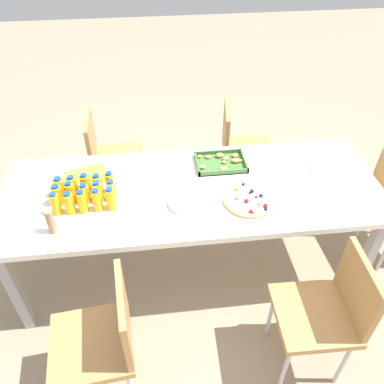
{
  "coord_description": "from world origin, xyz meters",
  "views": [
    {
      "loc": [
        -0.21,
        -1.8,
        2.27
      ],
      "look_at": [
        -0.01,
        -0.05,
        0.76
      ],
      "focal_mm": 36.42,
      "sensor_mm": 36.0,
      "label": 1
    }
  ],
  "objects_px": {
    "chair_near_left": "(104,336)",
    "juice_bottle_2": "(82,202)",
    "juice_bottle_3": "(97,200)",
    "cardboard_tube": "(51,222)",
    "juice_bottle_1": "(69,203)",
    "juice_bottle_12": "(86,185)",
    "juice_bottle_0": "(56,204)",
    "chair_far_right": "(239,145)",
    "plate_stack": "(186,202)",
    "juice_bottle_10": "(60,187)",
    "snack_tray": "(221,162)",
    "juice_bottle_4": "(111,199)",
    "juice_bottle_14": "(110,183)",
    "juice_bottle_8": "(98,192)",
    "chair_far_left": "(109,154)",
    "fruit_pizza": "(249,200)",
    "juice_bottle_5": "(58,195)",
    "napkin_stack": "(320,164)",
    "juice_bottle_9": "(112,191)",
    "juice_bottle_13": "(98,184)",
    "paper_folder": "(85,177)",
    "juice_bottle_11": "(73,186)",
    "juice_bottle_6": "(70,193)",
    "chair_near_right": "(328,308)",
    "juice_bottle_7": "(85,194)",
    "party_table": "(192,196)"
  },
  "relations": [
    {
      "from": "juice_bottle_2",
      "to": "juice_bottle_7",
      "type": "distance_m",
      "value": 0.08
    },
    {
      "from": "chair_near_right",
      "to": "juice_bottle_2",
      "type": "bearing_deg",
      "value": 65.07
    },
    {
      "from": "chair_near_left",
      "to": "napkin_stack",
      "type": "bearing_deg",
      "value": -61.78
    },
    {
      "from": "juice_bottle_5",
      "to": "juice_bottle_7",
      "type": "bearing_deg",
      "value": -2.35
    },
    {
      "from": "chair_far_right",
      "to": "plate_stack",
      "type": "relative_size",
      "value": 3.94
    },
    {
      "from": "juice_bottle_12",
      "to": "chair_near_right",
      "type": "bearing_deg",
      "value": -31.87
    },
    {
      "from": "juice_bottle_5",
      "to": "juice_bottle_7",
      "type": "relative_size",
      "value": 1.02
    },
    {
      "from": "juice_bottle_4",
      "to": "cardboard_tube",
      "type": "xyz_separation_m",
      "value": [
        -0.31,
        -0.15,
        0.0
      ]
    },
    {
      "from": "chair_near_left",
      "to": "napkin_stack",
      "type": "height_order",
      "value": "chair_near_left"
    },
    {
      "from": "snack_tray",
      "to": "plate_stack",
      "type": "xyz_separation_m",
      "value": [
        -0.27,
        -0.36,
        -0.0
      ]
    },
    {
      "from": "juice_bottle_12",
      "to": "fruit_pizza",
      "type": "distance_m",
      "value": 0.96
    },
    {
      "from": "chair_near_left",
      "to": "juice_bottle_14",
      "type": "relative_size",
      "value": 5.67
    },
    {
      "from": "juice_bottle_6",
      "to": "juice_bottle_12",
      "type": "bearing_deg",
      "value": 38.16
    },
    {
      "from": "plate_stack",
      "to": "chair_near_left",
      "type": "bearing_deg",
      "value": -126.43
    },
    {
      "from": "chair_far_left",
      "to": "juice_bottle_8",
      "type": "height_order",
      "value": "juice_bottle_8"
    },
    {
      "from": "juice_bottle_0",
      "to": "juice_bottle_1",
      "type": "distance_m",
      "value": 0.08
    },
    {
      "from": "juice_bottle_5",
      "to": "paper_folder",
      "type": "relative_size",
      "value": 0.53
    },
    {
      "from": "chair_near_left",
      "to": "paper_folder",
      "type": "relative_size",
      "value": 3.19
    },
    {
      "from": "juice_bottle_2",
      "to": "juice_bottle_8",
      "type": "height_order",
      "value": "juice_bottle_2"
    },
    {
      "from": "juice_bottle_1",
      "to": "juice_bottle_7",
      "type": "bearing_deg",
      "value": 45.35
    },
    {
      "from": "cardboard_tube",
      "to": "juice_bottle_14",
      "type": "bearing_deg",
      "value": 44.89
    },
    {
      "from": "juice_bottle_4",
      "to": "napkin_stack",
      "type": "bearing_deg",
      "value": 11.15
    },
    {
      "from": "juice_bottle_9",
      "to": "juice_bottle_13",
      "type": "xyz_separation_m",
      "value": [
        -0.09,
        0.07,
        -0.0
      ]
    },
    {
      "from": "chair_far_left",
      "to": "juice_bottle_5",
      "type": "height_order",
      "value": "juice_bottle_5"
    },
    {
      "from": "juice_bottle_8",
      "to": "juice_bottle_14",
      "type": "xyz_separation_m",
      "value": [
        0.07,
        0.07,
        0.0
      ]
    },
    {
      "from": "juice_bottle_5",
      "to": "juice_bottle_12",
      "type": "height_order",
      "value": "juice_bottle_12"
    },
    {
      "from": "juice_bottle_1",
      "to": "juice_bottle_3",
      "type": "relative_size",
      "value": 0.98
    },
    {
      "from": "party_table",
      "to": "juice_bottle_12",
      "type": "xyz_separation_m",
      "value": [
        -0.63,
        0.02,
        0.13
      ]
    },
    {
      "from": "juice_bottle_4",
      "to": "juice_bottle_6",
      "type": "relative_size",
      "value": 1.01
    },
    {
      "from": "juice_bottle_13",
      "to": "juice_bottle_3",
      "type": "bearing_deg",
      "value": -86.93
    },
    {
      "from": "juice_bottle_8",
      "to": "chair_far_right",
      "type": "bearing_deg",
      "value": 38.74
    },
    {
      "from": "party_table",
      "to": "juice_bottle_10",
      "type": "relative_size",
      "value": 17.0
    },
    {
      "from": "chair_near_left",
      "to": "juice_bottle_2",
      "type": "distance_m",
      "value": 0.73
    },
    {
      "from": "juice_bottle_5",
      "to": "juice_bottle_9",
      "type": "distance_m",
      "value": 0.31
    },
    {
      "from": "juice_bottle_11",
      "to": "juice_bottle_12",
      "type": "xyz_separation_m",
      "value": [
        0.08,
        -0.0,
        0.01
      ]
    },
    {
      "from": "chair_near_left",
      "to": "juice_bottle_13",
      "type": "relative_size",
      "value": 6.12
    },
    {
      "from": "juice_bottle_11",
      "to": "paper_folder",
      "type": "distance_m",
      "value": 0.18
    },
    {
      "from": "juice_bottle_3",
      "to": "cardboard_tube",
      "type": "bearing_deg",
      "value": -147.56
    },
    {
      "from": "juice_bottle_3",
      "to": "juice_bottle_12",
      "type": "height_order",
      "value": "juice_bottle_12"
    },
    {
      "from": "juice_bottle_10",
      "to": "snack_tray",
      "type": "distance_m",
      "value": 1.02
    },
    {
      "from": "chair_far_left",
      "to": "juice_bottle_0",
      "type": "relative_size",
      "value": 5.68
    },
    {
      "from": "chair_near_left",
      "to": "juice_bottle_2",
      "type": "height_order",
      "value": "juice_bottle_2"
    },
    {
      "from": "chair_far_left",
      "to": "juice_bottle_5",
      "type": "bearing_deg",
      "value": -16.21
    },
    {
      "from": "party_table",
      "to": "juice_bottle_10",
      "type": "xyz_separation_m",
      "value": [
        -0.78,
        0.03,
        0.13
      ]
    },
    {
      "from": "juice_bottle_0",
      "to": "juice_bottle_3",
      "type": "height_order",
      "value": "juice_bottle_3"
    },
    {
      "from": "juice_bottle_5",
      "to": "juice_bottle_14",
      "type": "xyz_separation_m",
      "value": [
        0.3,
        0.07,
        0.0
      ]
    },
    {
      "from": "juice_bottle_0",
      "to": "juice_bottle_11",
      "type": "height_order",
      "value": "juice_bottle_0"
    },
    {
      "from": "juice_bottle_13",
      "to": "fruit_pizza",
      "type": "xyz_separation_m",
      "value": [
        0.88,
        -0.18,
        -0.05
      ]
    },
    {
      "from": "juice_bottle_3",
      "to": "juice_bottle_12",
      "type": "distance_m",
      "value": 0.16
    },
    {
      "from": "juice_bottle_4",
      "to": "juice_bottle_10",
      "type": "xyz_separation_m",
      "value": [
        -0.3,
        0.15,
        -0.01
      ]
    }
  ]
}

